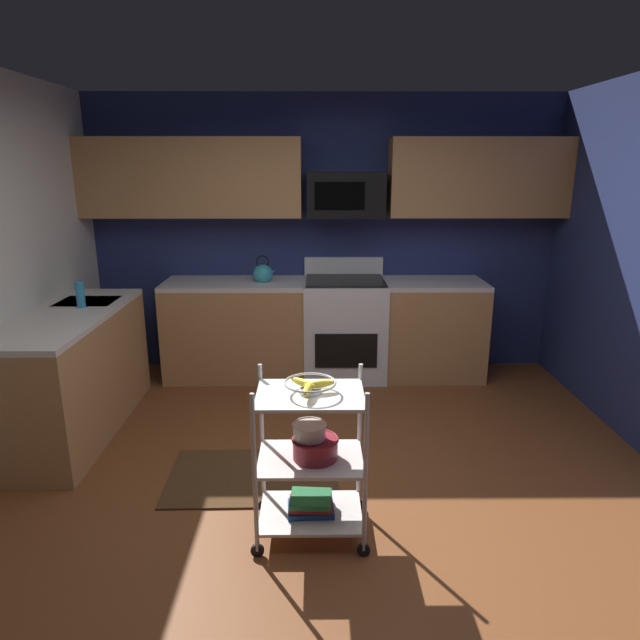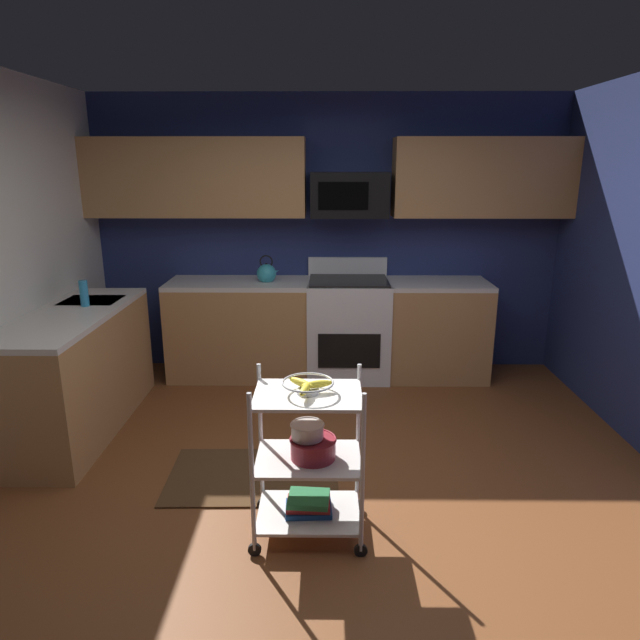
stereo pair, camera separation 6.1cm
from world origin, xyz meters
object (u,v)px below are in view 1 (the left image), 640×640
at_px(mixing_bowl_large, 315,447).
at_px(oven_range, 344,327).
at_px(mixing_bowl_small, 309,430).
at_px(dish_soap_bottle, 80,294).
at_px(kettle, 263,273).
at_px(book_stack, 311,504).
at_px(microwave, 345,195).
at_px(rolling_cart, 310,458).
at_px(fruit_bowl, 310,385).

bearing_deg(mixing_bowl_large, oven_range, 83.46).
height_order(mixing_bowl_small, dish_soap_bottle, dish_soap_bottle).
relative_size(oven_range, kettle, 4.17).
bearing_deg(book_stack, mixing_bowl_large, 0.00).
relative_size(microwave, dish_soap_bottle, 3.50).
xyz_separation_m(oven_range, rolling_cart, (-0.30, -2.41, -0.02)).
bearing_deg(mixing_bowl_small, fruit_bowl, -38.57).
bearing_deg(kettle, microwave, 8.14).
height_order(mixing_bowl_small, kettle, kettle).
xyz_separation_m(rolling_cart, kettle, (-0.46, 2.41, 0.54)).
bearing_deg(mixing_bowl_small, kettle, 100.64).
bearing_deg(kettle, oven_range, 0.29).
distance_m(oven_range, book_stack, 2.45).
bearing_deg(oven_range, fruit_bowl, -97.14).
xyz_separation_m(mixing_bowl_large, kettle, (-0.48, 2.41, 0.48)).
bearing_deg(dish_soap_bottle, microwave, 27.22).
distance_m(mixing_bowl_large, mixing_bowl_small, 0.10).
xyz_separation_m(fruit_bowl, kettle, (-0.46, 2.41, 0.12)).
height_order(rolling_cart, book_stack, rolling_cart).
xyz_separation_m(fruit_bowl, book_stack, (-0.00, -0.00, -0.70)).
bearing_deg(kettle, rolling_cart, -79.27).
xyz_separation_m(mixing_bowl_small, kettle, (-0.45, 2.41, 0.38)).
xyz_separation_m(rolling_cart, book_stack, (-0.00, -0.00, -0.28)).
distance_m(kettle, dish_soap_bottle, 1.61).
height_order(book_stack, dish_soap_bottle, dish_soap_bottle).
distance_m(rolling_cart, kettle, 2.51).
bearing_deg(mixing_bowl_large, fruit_bowl, 180.00).
bearing_deg(mixing_bowl_large, mixing_bowl_small, 173.04).
distance_m(rolling_cart, book_stack, 0.28).
xyz_separation_m(fruit_bowl, dish_soap_bottle, (-1.75, 1.46, 0.14)).
distance_m(mixing_bowl_large, kettle, 2.50).
distance_m(microwave, rolling_cart, 2.83).
bearing_deg(microwave, mixing_bowl_large, -96.26).
relative_size(microwave, mixing_bowl_small, 3.85).
relative_size(mixing_bowl_small, kettle, 0.69).
distance_m(oven_range, microwave, 1.23).
height_order(microwave, mixing_bowl_small, microwave).
relative_size(mixing_bowl_large, mixing_bowl_small, 1.38).
xyz_separation_m(mixing_bowl_small, dish_soap_bottle, (-1.75, 1.46, 0.40)).
relative_size(fruit_bowl, dish_soap_bottle, 1.36).
bearing_deg(microwave, dish_soap_bottle, -152.78).
bearing_deg(microwave, kettle, -171.86).
bearing_deg(fruit_bowl, mixing_bowl_small, 141.43).
distance_m(fruit_bowl, dish_soap_bottle, 2.29).
xyz_separation_m(rolling_cart, mixing_bowl_large, (0.03, 0.00, 0.07)).
bearing_deg(book_stack, oven_range, 82.86).
xyz_separation_m(microwave, rolling_cart, (-0.30, -2.52, -1.25)).
bearing_deg(fruit_bowl, book_stack, -116.57).
height_order(fruit_bowl, kettle, kettle).
height_order(rolling_cart, dish_soap_bottle, dish_soap_bottle).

